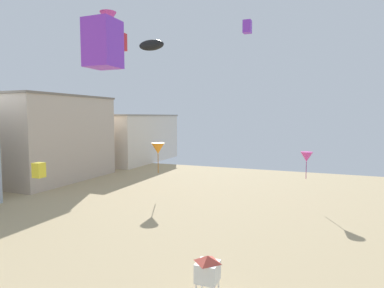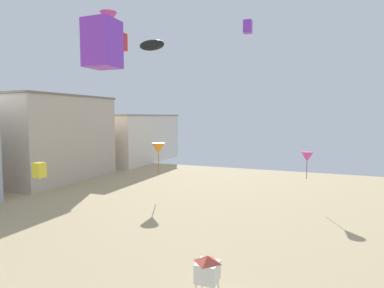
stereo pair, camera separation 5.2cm
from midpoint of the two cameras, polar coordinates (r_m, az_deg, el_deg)
name	(u,v)px [view 2 (the right image)]	position (r m, az deg, el deg)	size (l,w,h in m)	color
boardwalk_hotel_mid	(45,137)	(54.52, -24.40, 1.05)	(13.54, 17.87, 12.68)	#C6B29E
boardwalk_hotel_far	(126,138)	(71.88, -11.42, 1.12)	(15.09, 21.80, 9.93)	silver
lifeguard_stand	(207,269)	(17.73, 2.81, -21.07)	(1.10, 1.10, 2.55)	white
kite_orange_delta	(158,148)	(40.05, -5.86, -0.78)	(1.64, 1.64, 3.72)	orange
kite_yellow_box	(39,170)	(29.63, -25.16, -4.16)	(0.78, 0.78, 1.23)	yellow
kite_purple_box	(248,27)	(35.36, 9.79, 19.61)	(0.81, 0.81, 1.27)	purple
kite_magenta_delta	(307,157)	(37.82, 19.57, -2.14)	(1.32, 1.32, 3.00)	#DB3D9E
kite_black_parafoil	(152,45)	(34.10, -7.02, 16.83)	(2.76, 0.77, 1.07)	black
kite_magenta_delta_2	(109,19)	(34.75, -14.38, 20.44)	(1.62, 1.62, 3.67)	#DB3D9E
kite_purple_box_2	(102,44)	(11.74, -15.33, 16.58)	(1.01, 1.01, 1.58)	purple
kite_red_box	(120,42)	(28.34, -12.45, 17.07)	(0.88, 0.88, 1.38)	red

